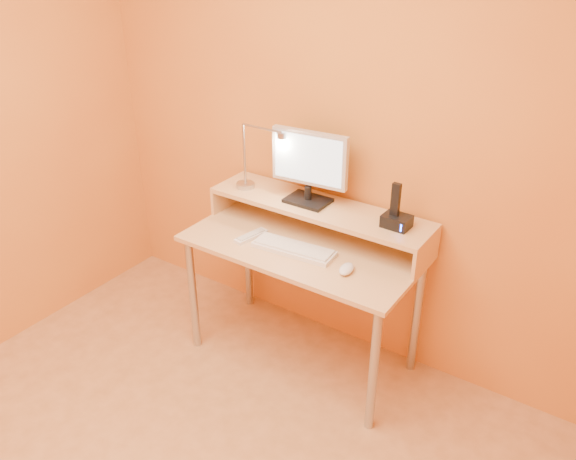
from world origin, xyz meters
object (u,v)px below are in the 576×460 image
Objects in this scene: monitor_panel at (310,158)px; mouse at (346,269)px; remote_control at (251,236)px; phone_dock at (397,221)px; lamp_base at (246,185)px; keyboard at (294,249)px.

mouse is (0.38, -0.27, -0.38)m from monitor_panel.
mouse is 0.57m from remote_control.
mouse is at bearing -40.79° from monitor_panel.
monitor_panel is 3.13× the size of phone_dock.
monitor_panel is at bearing -179.12° from phone_dock.
mouse is (0.76, -0.23, -0.15)m from lamp_base.
keyboard is at bearing 13.01° from remote_control.
monitor_panel is 0.97× the size of keyboard.
mouse reaches higher than keyboard.
lamp_base is at bearing -176.00° from phone_dock.
monitor_panel reaches higher than lamp_base.
phone_dock is 0.31× the size of keyboard.
phone_dock is (0.88, 0.03, 0.02)m from lamp_base.
monitor_panel reaches higher than phone_dock.
monitor_panel is at bearing 100.53° from keyboard.
keyboard is at bearing -80.03° from monitor_panel.
remote_control is at bearing -132.64° from monitor_panel.
mouse is at bearing -16.78° from lamp_base.
phone_dock is at bearing 1.96° from lamp_base.
phone_dock is 1.20× the size of mouse.
keyboard is 0.26m from remote_control.
mouse reaches higher than remote_control.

